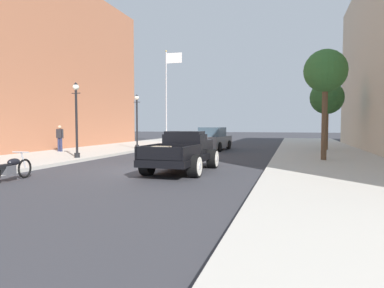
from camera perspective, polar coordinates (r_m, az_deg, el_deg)
The scene contains 12 objects.
ground_plane at distance 13.80m, azimuth -7.01°, elevation -4.42°, with size 140.00×140.00×0.00m, color #333338.
sidewalk_left at distance 17.95m, azimuth -28.77°, elevation -2.78°, with size 5.50×64.00×0.15m, color #B7B2A8.
sidewalk_right at distance 12.78m, azimuth 24.44°, elevation -4.97°, with size 5.50×64.00×0.15m, color #B7B2A8.
hotrod_truck_black at distance 13.54m, azimuth -1.30°, elevation -1.34°, with size 2.23×4.96×1.58m.
motorcycle_parked at distance 12.46m, azimuth -28.37°, elevation -3.58°, with size 0.62×2.12×0.93m.
car_background_grey at distance 24.51m, azimuth 3.53°, elevation 0.76°, with size 2.10×4.41×1.65m.
pedestrian_sidewalk_left at distance 22.92m, azimuth -21.35°, elevation 1.16°, with size 0.53×0.22×1.65m.
street_lamp_near at distance 18.33m, azimuth -18.89°, elevation 4.80°, with size 0.50×0.32×3.85m.
street_lamp_far at distance 24.54m, azimuth -9.25°, elevation 4.51°, with size 0.50×0.32×3.85m.
flagpole at distance 34.76m, azimuth -4.00°, elevation 9.77°, with size 1.74×0.16×9.16m.
street_tree_nearest at distance 17.61m, azimuth 21.54°, elevation 11.17°, with size 2.02×2.02×5.26m.
street_tree_second at distance 24.66m, azimuth 21.76°, elevation 7.19°, with size 2.22×2.22×4.62m.
Camera 1 is at (5.48, -12.54, 1.85)m, focal length 31.70 mm.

